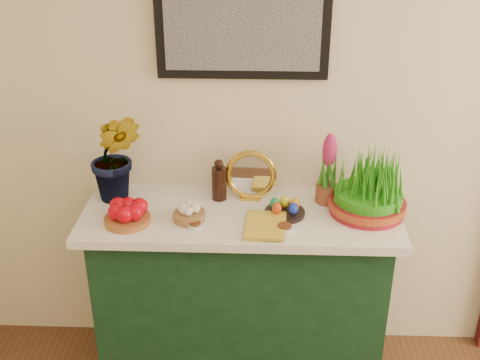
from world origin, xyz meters
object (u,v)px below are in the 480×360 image
Objects in this scene: sideboard at (240,296)px; wheatgrass_sabzeh at (369,188)px; hyacinth_green at (114,142)px; book at (245,224)px; mirror at (251,175)px.

wheatgrass_sabzeh is at bearing 1.43° from sideboard.
hyacinth_green reaches higher than book.
wheatgrass_sabzeh is (0.53, 0.15, 0.11)m from book.
book is at bearing -79.71° from sideboard.
wheatgrass_sabzeh reaches higher than sideboard.
sideboard is at bearing -8.82° from hyacinth_green.
sideboard is 3.84× the size of wheatgrass_sabzeh.
book is at bearing -164.22° from wheatgrass_sabzeh.
book is 0.56m from wheatgrass_sabzeh.
mirror is at bearing 167.17° from wheatgrass_sabzeh.
hyacinth_green is 2.36× the size of mirror.
hyacinth_green reaches higher than wheatgrass_sabzeh.
mirror is at bearing 72.17° from sideboard.
mirror is 0.29m from book.
mirror is at bearing 89.75° from book.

